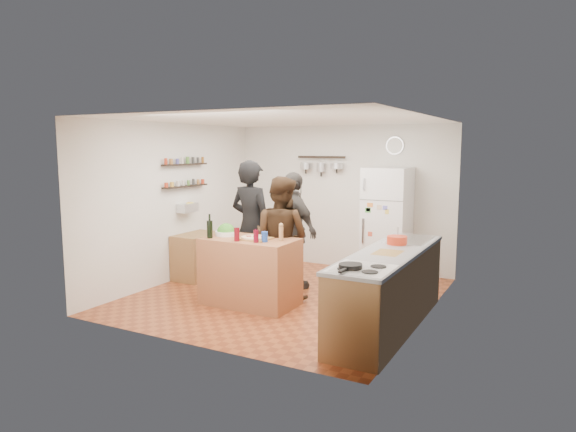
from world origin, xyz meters
The scene contains 26 objects.
room_shell centered at (0.00, 0.39, 1.25)m, with size 4.20×4.20×4.20m.
prep_island centered at (-0.22, -0.57, 0.46)m, with size 1.25×0.72×0.91m, color #A3603B.
pizza_board centered at (-0.14, -0.59, 0.92)m, with size 0.42×0.34×0.02m, color olive.
pizza centered at (-0.14, -0.59, 0.94)m, with size 0.34×0.34×0.02m, color beige.
salad_bowl centered at (-0.64, -0.52, 0.94)m, with size 0.31×0.31×0.06m, color white.
wine_bottle centered at (-0.72, -0.79, 1.03)m, with size 0.08×0.08×0.24m, color black.
wine_glass_near centered at (-0.27, -0.81, 1.00)m, with size 0.07×0.07×0.17m, color #5B0710.
wine_glass_far centered at (0.00, -0.77, 0.99)m, with size 0.07×0.07×0.16m, color #590717.
pepper_mill centered at (0.23, -0.52, 1.00)m, with size 0.06×0.06×0.19m, color #A27144.
salt_canister centered at (0.08, -0.69, 0.98)m, with size 0.08×0.08×0.13m, color #1B3C94.
person_left centered at (-0.58, 0.04, 0.97)m, with size 0.71×0.46×1.94m, color black.
person_center centered at (0.00, -0.12, 0.86)m, with size 0.84×0.65×1.73m, color black.
person_back centered at (-0.08, 0.42, 0.88)m, with size 1.03×0.43×1.76m, color #302D2B.
counter_run centered at (1.70, -0.55, 0.45)m, with size 0.63×2.63×0.90m, color #9E7042.
stove_top centered at (1.70, -1.50, 0.91)m, with size 0.60×0.62×0.02m, color white.
skillet centered at (1.60, -1.56, 0.94)m, with size 0.24×0.24×0.05m, color black.
sink centered at (1.70, 0.30, 0.92)m, with size 0.50×0.80×0.03m, color silver.
cutting_board centered at (1.70, -0.63, 0.91)m, with size 0.30×0.40×0.02m, color olive.
red_bowl centered at (1.65, -0.09, 0.97)m, with size 0.25×0.25×0.10m, color red.
fridge centered at (0.95, 1.75, 0.90)m, with size 0.70×0.68×1.80m, color white.
wall_clock centered at (0.95, 2.08, 2.15)m, with size 0.30×0.30×0.03m, color silver.
spice_shelf_lower centered at (-1.93, 0.20, 1.50)m, with size 0.12×1.00×0.03m, color black.
spice_shelf_upper centered at (-1.93, 0.20, 1.85)m, with size 0.12×1.00×0.03m, color black.
produce_basket centered at (-1.90, 0.20, 1.15)m, with size 0.18×0.35×0.14m, color silver.
side_table centered at (-1.74, 0.23, 0.36)m, with size 0.50×0.80×0.73m, color olive.
pot_rack centered at (-0.35, 2.00, 1.95)m, with size 0.90×0.04×0.04m, color black.
Camera 1 is at (3.42, -6.31, 2.14)m, focal length 32.00 mm.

